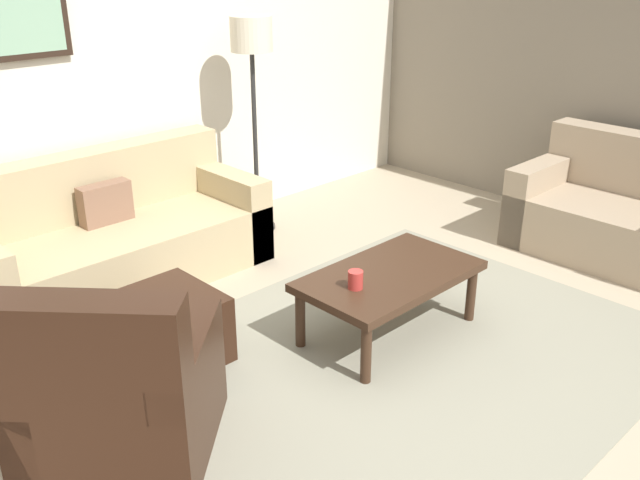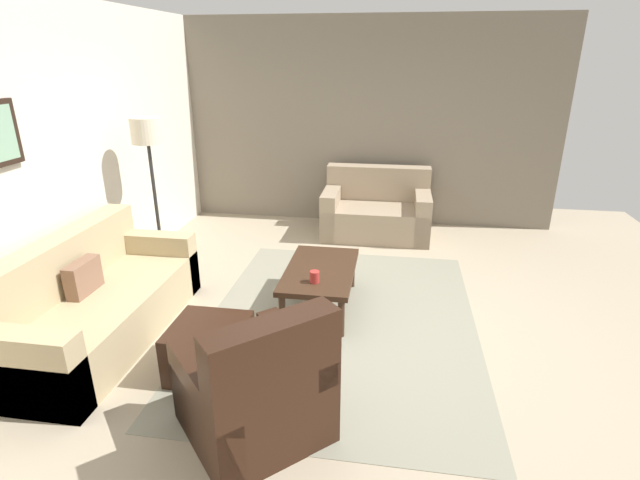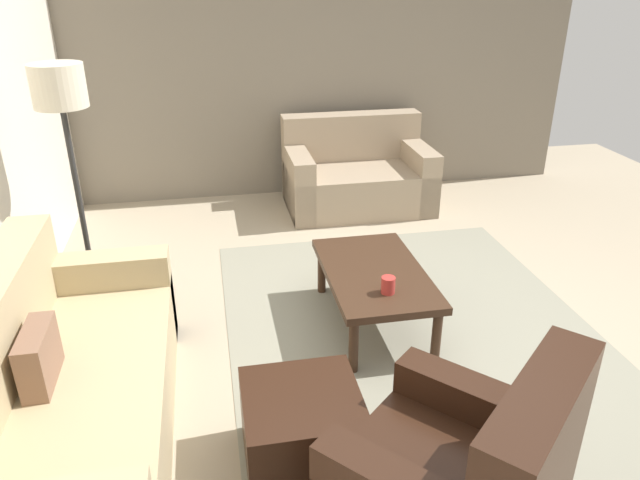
{
  "view_description": "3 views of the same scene",
  "coord_description": "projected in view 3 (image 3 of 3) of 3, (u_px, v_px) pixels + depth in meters",
  "views": [
    {
      "loc": [
        -2.65,
        -2.14,
        2.21
      ],
      "look_at": [
        -0.11,
        0.46,
        0.65
      ],
      "focal_mm": 39.04,
      "sensor_mm": 36.0,
      "label": 1
    },
    {
      "loc": [
        -3.86,
        -0.42,
        2.3
      ],
      "look_at": [
        0.18,
        0.22,
        0.73
      ],
      "focal_mm": 27.11,
      "sensor_mm": 36.0,
      "label": 2
    },
    {
      "loc": [
        -3.09,
        1.25,
        2.24
      ],
      "look_at": [
        0.16,
        0.62,
        0.71
      ],
      "focal_mm": 33.39,
      "sensor_mm": 36.0,
      "label": 3
    }
  ],
  "objects": [
    {
      "name": "couch_main",
      "position": [
        52.0,
        401.0,
        2.91
      ],
      "size": [
        2.07,
        0.9,
        0.88
      ],
      "color": "tan",
      "rests_on": "ground_plane"
    },
    {
      "name": "coffee_table",
      "position": [
        374.0,
        277.0,
        3.94
      ],
      "size": [
        1.1,
        0.64,
        0.41
      ],
      "color": "#382316",
      "rests_on": "ground_plane"
    },
    {
      "name": "ottoman",
      "position": [
        302.0,
        429.0,
        2.88
      ],
      "size": [
        0.56,
        0.56,
        0.4
      ],
      "primitive_type": "cube",
      "color": "black",
      "rests_on": "ground_plane"
    },
    {
      "name": "ground_plane",
      "position": [
        417.0,
        339.0,
        3.91
      ],
      "size": [
        8.0,
        8.0,
        0.0
      ],
      "primitive_type": "plane",
      "color": "tan"
    },
    {
      "name": "cup",
      "position": [
        388.0,
        285.0,
        3.63
      ],
      "size": [
        0.09,
        0.09,
        0.11
      ],
      "primitive_type": "cylinder",
      "color": "#B2332D",
      "rests_on": "coffee_table"
    },
    {
      "name": "couch_loveseat",
      "position": [
        356.0,
        176.0,
        5.99
      ],
      "size": [
        0.9,
        1.4,
        0.88
      ],
      "color": "gray",
      "rests_on": "ground_plane"
    },
    {
      "name": "stone_feature_panel",
      "position": [
        326.0,
        56.0,
        5.99
      ],
      "size": [
        0.12,
        5.2,
        2.8
      ],
      "primitive_type": "cube",
      "color": "slate",
      "rests_on": "ground_plane"
    },
    {
      "name": "area_rug",
      "position": [
        417.0,
        339.0,
        3.91
      ],
      "size": [
        3.25,
        2.43,
        0.01
      ],
      "primitive_type": "cube",
      "color": "gray",
      "rests_on": "ground_plane"
    },
    {
      "name": "lamp_standing",
      "position": [
        63.0,
        114.0,
        3.63
      ],
      "size": [
        0.32,
        0.32,
        1.71
      ],
      "color": "black",
      "rests_on": "ground_plane"
    }
  ]
}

